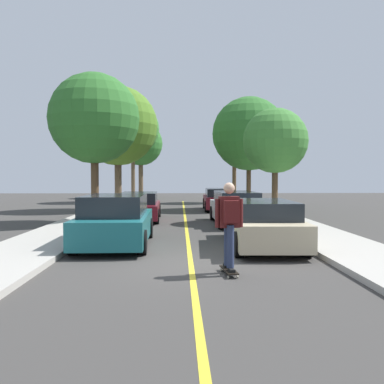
# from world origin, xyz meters

# --- Properties ---
(ground) EXTENTS (80.00, 80.00, 0.00)m
(ground) POSITION_xyz_m (0.00, 0.00, 0.00)
(ground) COLOR #3D3A38
(sidewalk_left) EXTENTS (2.20, 56.00, 0.14)m
(sidewalk_left) POSITION_xyz_m (-4.25, 0.00, 0.07)
(sidewalk_left) COLOR #ADA89E
(sidewalk_left) RESTS_ON ground
(sidewalk_right) EXTENTS (2.20, 56.00, 0.14)m
(sidewalk_right) POSITION_xyz_m (4.25, 0.00, 0.07)
(sidewalk_right) COLOR #ADA89E
(sidewalk_right) RESTS_ON ground
(center_line) EXTENTS (0.12, 39.20, 0.01)m
(center_line) POSITION_xyz_m (0.00, 4.00, 0.00)
(center_line) COLOR gold
(center_line) RESTS_ON ground
(parked_car_left_nearest) EXTENTS (2.01, 4.36, 1.47)m
(parked_car_left_nearest) POSITION_xyz_m (-2.10, 2.36, 0.72)
(parked_car_left_nearest) COLOR #196066
(parked_car_left_nearest) RESTS_ON ground
(parked_car_left_near) EXTENTS (1.97, 4.49, 1.28)m
(parked_car_left_near) POSITION_xyz_m (-2.10, 9.24, 0.63)
(parked_car_left_near) COLOR maroon
(parked_car_left_near) RESTS_ON ground
(parked_car_right_nearest) EXTENTS (2.02, 4.70, 1.32)m
(parked_car_right_nearest) POSITION_xyz_m (2.10, 2.10, 0.66)
(parked_car_right_nearest) COLOR #BCAD89
(parked_car_right_nearest) RESTS_ON ground
(parked_car_right_near) EXTENTS (1.93, 4.72, 1.36)m
(parked_car_right_near) POSITION_xyz_m (2.10, 7.63, 0.69)
(parked_car_right_near) COLOR #B7B7BC
(parked_car_right_near) RESTS_ON ground
(parked_car_right_far) EXTENTS (1.95, 4.38, 1.28)m
(parked_car_right_far) POSITION_xyz_m (2.10, 14.82, 0.64)
(parked_car_right_far) COLOR maroon
(parked_car_right_far) RESTS_ON ground
(street_tree_left_nearest) EXTENTS (3.84, 3.84, 6.24)m
(street_tree_left_nearest) POSITION_xyz_m (-3.88, 8.18, 4.45)
(street_tree_left_nearest) COLOR #4C3823
(street_tree_left_nearest) RESTS_ON sidewalk_left
(street_tree_left_near) EXTENTS (4.64, 4.64, 7.14)m
(street_tree_left_near) POSITION_xyz_m (-3.88, 14.84, 4.94)
(street_tree_left_near) COLOR brown
(street_tree_left_near) RESTS_ON sidewalk_left
(street_tree_left_far) EXTENTS (4.06, 4.06, 7.58)m
(street_tree_left_far) POSITION_xyz_m (-3.88, 22.61, 5.67)
(street_tree_left_far) COLOR brown
(street_tree_left_far) RESTS_ON sidewalk_left
(street_tree_left_farthest) EXTENTS (4.04, 4.04, 6.93)m
(street_tree_left_farthest) POSITION_xyz_m (-3.88, 28.97, 5.02)
(street_tree_left_farthest) COLOR brown
(street_tree_left_farthest) RESTS_ON sidewalk_left
(street_tree_right_nearest) EXTENTS (2.81, 2.81, 4.81)m
(street_tree_right_nearest) POSITION_xyz_m (3.88, 8.27, 3.53)
(street_tree_right_nearest) COLOR #4C3823
(street_tree_right_nearest) RESTS_ON sidewalk_right
(street_tree_right_near) EXTENTS (4.38, 4.38, 6.60)m
(street_tree_right_near) POSITION_xyz_m (3.88, 15.06, 4.54)
(street_tree_right_near) COLOR #4C3823
(street_tree_right_near) RESTS_ON sidewalk_right
(street_tree_right_far) EXTENTS (3.30, 3.30, 6.46)m
(street_tree_right_far) POSITION_xyz_m (3.88, 21.68, 4.92)
(street_tree_right_far) COLOR #4C3823
(street_tree_right_far) RESTS_ON sidewalk_right
(fire_hydrant) EXTENTS (0.20, 0.20, 0.70)m
(fire_hydrant) POSITION_xyz_m (3.60, 4.04, 0.49)
(fire_hydrant) COLOR #B2140F
(fire_hydrant) RESTS_ON sidewalk_right
(streetlamp) EXTENTS (0.36, 0.24, 5.46)m
(streetlamp) POSITION_xyz_m (3.85, 15.43, 3.27)
(streetlamp) COLOR #38383D
(streetlamp) RESTS_ON sidewalk_right
(skateboard) EXTENTS (0.32, 0.86, 0.10)m
(skateboard) POSITION_xyz_m (0.75, -1.23, 0.09)
(skateboard) COLOR black
(skateboard) RESTS_ON ground
(skateboarder) EXTENTS (0.59, 0.71, 1.77)m
(skateboarder) POSITION_xyz_m (0.75, -1.26, 1.11)
(skateboarder) COLOR black
(skateboarder) RESTS_ON skateboard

